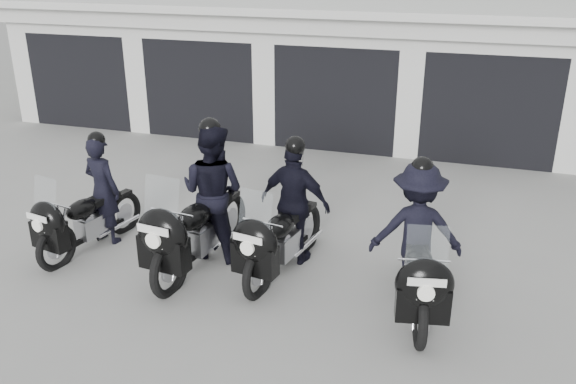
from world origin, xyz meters
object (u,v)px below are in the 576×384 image
(police_bike_c, at_px, (289,213))
(police_bike_d, at_px, (417,243))
(police_bike_b, at_px, (205,203))
(police_bike_a, at_px, (89,204))

(police_bike_c, relative_size, police_bike_d, 1.00)
(police_bike_b, bearing_deg, police_bike_a, -169.18)
(police_bike_b, distance_m, police_bike_d, 2.87)
(police_bike_a, distance_m, police_bike_b, 1.77)
(police_bike_b, bearing_deg, police_bike_c, 15.91)
(police_bike_a, bearing_deg, police_bike_b, 15.74)
(police_bike_b, bearing_deg, police_bike_d, 2.51)
(police_bike_c, bearing_deg, police_bike_b, -160.88)
(police_bike_b, height_order, police_bike_c, police_bike_b)
(police_bike_b, distance_m, police_bike_c, 1.14)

